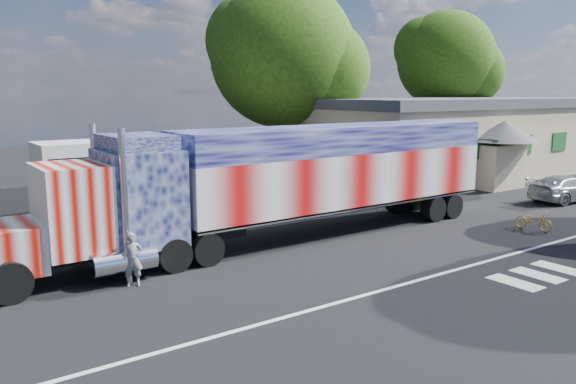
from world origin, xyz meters
TOP-DOWN VIEW (x-y plane):
  - ground at (0.00, 0.00)m, footprint 100.00×100.00m
  - lane_markings at (1.71, -3.77)m, footprint 30.00×2.67m
  - semi_truck at (-0.00, 3.18)m, footprint 21.59×3.41m
  - coach_bus at (-1.18, 11.18)m, footprint 11.99×2.79m
  - hall_building at (19.92, 10.86)m, footprint 22.40×12.80m
  - parked_car at (16.45, 1.14)m, footprint 4.80×2.39m
  - woman at (-6.60, 1.50)m, footprint 0.67×0.55m
  - bicycle at (9.23, -1.42)m, footprint 0.77×1.60m
  - tree_ne_a at (9.04, 16.12)m, footprint 9.75×9.28m
  - tree_far_ne at (25.75, 16.89)m, footprint 8.31×7.91m

SIDE VIEW (x-z plane):
  - ground at x=0.00m, z-range 0.00..0.00m
  - lane_markings at x=1.71m, z-range 0.00..0.01m
  - bicycle at x=9.23m, z-range 0.00..0.81m
  - parked_car at x=16.45m, z-range 0.00..1.34m
  - woman at x=-6.60m, z-range 0.00..1.60m
  - coach_bus at x=-1.18m, z-range 0.06..3.55m
  - semi_truck at x=0.00m, z-range 0.07..4.67m
  - hall_building at x=19.92m, z-range 0.02..5.22m
  - tree_ne_a at x=9.04m, z-range 1.60..14.17m
  - tree_far_ne at x=25.75m, z-range 2.07..14.23m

